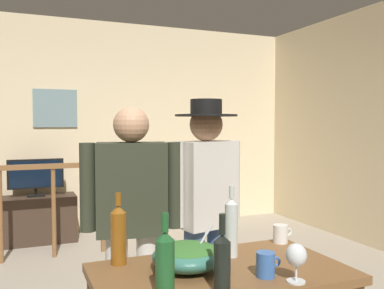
# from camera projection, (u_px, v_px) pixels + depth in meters

# --- Properties ---
(back_wall) EXTENTS (5.70, 0.10, 2.74)m
(back_wall) POSITION_uv_depth(u_px,v_px,m) (92.00, 126.00, 5.49)
(back_wall) COLOR beige
(back_wall) RESTS_ON ground_plane
(side_wall_right) EXTENTS (0.10, 4.47, 2.74)m
(side_wall_right) POSITION_uv_depth(u_px,v_px,m) (382.00, 127.00, 4.66)
(side_wall_right) COLOR beige
(side_wall_right) RESTS_ON ground_plane
(framed_picture) EXTENTS (0.53, 0.03, 0.47)m
(framed_picture) POSITION_uv_depth(u_px,v_px,m) (55.00, 108.00, 5.25)
(framed_picture) COLOR slate
(stair_railing) EXTENTS (3.15, 0.10, 1.04)m
(stair_railing) POSITION_uv_depth(u_px,v_px,m) (49.00, 197.00, 4.37)
(stair_railing) COLOR brown
(stair_railing) RESTS_ON ground_plane
(tv_console) EXTENTS (0.90, 0.40, 0.55)m
(tv_console) POSITION_uv_depth(u_px,v_px,m) (37.00, 219.00, 4.96)
(tv_console) COLOR #38281E
(tv_console) RESTS_ON ground_plane
(flat_screen_tv) EXTENTS (0.62, 0.12, 0.44)m
(flat_screen_tv) POSITION_uv_depth(u_px,v_px,m) (36.00, 175.00, 4.90)
(flat_screen_tv) COLOR black
(flat_screen_tv) RESTS_ON tv_console
(serving_table) EXTENTS (1.15, 0.66, 0.74)m
(serving_table) POSITION_uv_depth(u_px,v_px,m) (221.00, 288.00, 1.92)
(serving_table) COLOR brown
(serving_table) RESTS_ON ground_plane
(salad_bowl) EXTENTS (0.33, 0.33, 0.20)m
(salad_bowl) POSITION_uv_depth(u_px,v_px,m) (188.00, 255.00, 1.91)
(salad_bowl) COLOR #337060
(salad_bowl) RESTS_ON serving_table
(wine_glass) EXTENTS (0.09, 0.09, 0.16)m
(wine_glass) POSITION_uv_depth(u_px,v_px,m) (296.00, 256.00, 1.76)
(wine_glass) COLOR silver
(wine_glass) RESTS_ON serving_table
(wine_bottle_green) EXTENTS (0.07, 0.07, 0.33)m
(wine_bottle_green) POSITION_uv_depth(u_px,v_px,m) (165.00, 263.00, 1.60)
(wine_bottle_green) COLOR #1E5628
(wine_bottle_green) RESTS_ON serving_table
(wine_bottle_dark) EXTENTS (0.07, 0.07, 0.31)m
(wine_bottle_dark) POSITION_uv_depth(u_px,v_px,m) (222.00, 261.00, 1.65)
(wine_bottle_dark) COLOR black
(wine_bottle_dark) RESTS_ON serving_table
(wine_bottle_amber) EXTENTS (0.07, 0.07, 0.34)m
(wine_bottle_amber) POSITION_uv_depth(u_px,v_px,m) (119.00, 234.00, 1.98)
(wine_bottle_amber) COLOR brown
(wine_bottle_amber) RESTS_ON serving_table
(wine_bottle_clear) EXTENTS (0.07, 0.07, 0.36)m
(wine_bottle_clear) POSITION_uv_depth(u_px,v_px,m) (231.00, 226.00, 2.09)
(wine_bottle_clear) COLOR silver
(wine_bottle_clear) RESTS_ON serving_table
(mug_white) EXTENTS (0.12, 0.08, 0.10)m
(mug_white) POSITION_uv_depth(u_px,v_px,m) (281.00, 234.00, 2.34)
(mug_white) COLOR white
(mug_white) RESTS_ON serving_table
(mug_blue) EXTENTS (0.12, 0.08, 0.11)m
(mug_blue) POSITION_uv_depth(u_px,v_px,m) (266.00, 264.00, 1.82)
(mug_blue) COLOR #3866B2
(mug_blue) RESTS_ON serving_table
(person_standing_left) EXTENTS (0.58, 0.30, 1.51)m
(person_standing_left) POSITION_uv_depth(u_px,v_px,m) (132.00, 213.00, 2.46)
(person_standing_left) COLOR beige
(person_standing_left) RESTS_ON ground_plane
(person_standing_right) EXTENTS (0.53, 0.39, 1.56)m
(person_standing_right) POSITION_uv_depth(u_px,v_px,m) (206.00, 202.00, 2.64)
(person_standing_right) COLOR #3D5684
(person_standing_right) RESTS_ON ground_plane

